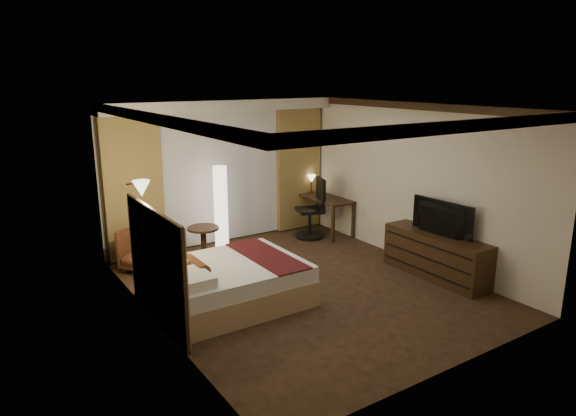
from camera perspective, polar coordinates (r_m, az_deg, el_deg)
floor at (r=7.91m, az=1.61°, el=-8.70°), size 4.50×5.50×0.01m
ceiling at (r=7.29m, az=1.76°, el=11.21°), size 4.50×5.50×0.01m
back_wall at (r=9.82m, az=-7.56°, el=4.00°), size 4.50×0.02×2.70m
left_wall at (r=6.51m, az=-14.81°, el=-1.75°), size 0.02×5.50×2.70m
right_wall at (r=8.94m, az=13.61°, el=2.69°), size 0.02×5.50×2.70m
crown_molding at (r=7.29m, az=1.76°, el=10.74°), size 4.50×5.50×0.12m
soffit at (r=9.45m, az=-7.14°, el=11.25°), size 4.50×0.50×0.20m
curtain_sheer at (r=9.77m, az=-7.34°, el=3.36°), size 2.48×0.04×2.45m
curtain_left_drape at (r=9.11m, az=-16.81°, el=2.05°), size 1.00×0.14×2.45m
curtain_right_drape at (r=10.55m, az=1.14°, el=4.31°), size 1.00×0.14×2.45m
wall_sconce at (r=7.30m, az=-15.98°, el=2.10°), size 0.24×0.24×0.24m
bed at (r=7.31m, az=-6.51°, el=-8.30°), size 2.01×1.57×0.59m
headboard at (r=6.79m, az=-14.33°, el=-6.38°), size 0.12×1.87×1.50m
armchair at (r=8.73m, az=-15.05°, el=-4.16°), size 1.03×1.05×0.80m
side_table at (r=9.01m, az=-9.34°, el=-3.93°), size 0.54×0.54×0.60m
floor_lamp at (r=9.35m, az=-7.46°, el=-0.05°), size 0.33×0.33×1.58m
desk at (r=10.41m, az=4.14°, el=-0.81°), size 0.55×1.26×0.75m
desk_lamp at (r=10.66m, az=2.63°, el=2.59°), size 0.18×0.18×0.34m
office_chair at (r=10.07m, az=2.43°, el=-0.01°), size 0.72×0.72×1.19m
dresser at (r=8.49m, az=16.12°, el=-5.10°), size 0.50×1.82×0.71m
television at (r=8.27m, az=16.31°, el=-0.75°), size 0.69×1.14×0.15m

